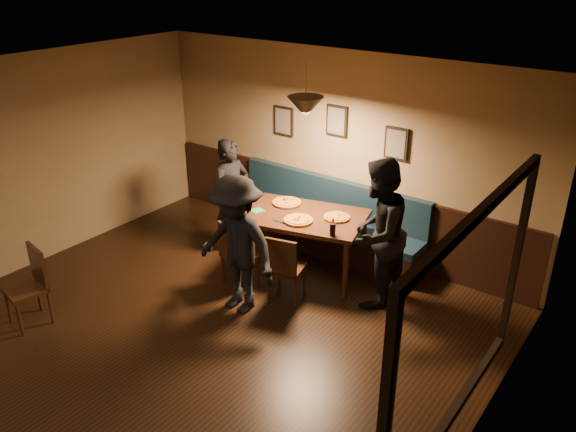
{
  "coord_description": "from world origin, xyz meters",
  "views": [
    {
      "loc": [
        3.96,
        -3.01,
        3.93
      ],
      "look_at": [
        0.14,
        2.17,
        0.95
      ],
      "focal_mm": 35.74,
      "sensor_mm": 36.0,
      "label": 1
    }
  ],
  "objects_px": {
    "dining_table": "(304,244)",
    "chair_near_right": "(286,267)",
    "tabasco_bottle": "(333,221)",
    "cafe_chair_far": "(25,288)",
    "diner_left": "(232,196)",
    "soda_glass": "(333,229)",
    "diner_right": "(377,234)",
    "chair_near_left": "(240,254)",
    "booth_bench": "(323,218)",
    "diner_front": "(237,245)"
  },
  "relations": [
    {
      "from": "diner_right",
      "to": "cafe_chair_far",
      "type": "height_order",
      "value": "diner_right"
    },
    {
      "from": "chair_near_left",
      "to": "tabasco_bottle",
      "type": "bearing_deg",
      "value": 55.35
    },
    {
      "from": "tabasco_bottle",
      "to": "diner_front",
      "type": "bearing_deg",
      "value": -117.88
    },
    {
      "from": "booth_bench",
      "to": "dining_table",
      "type": "distance_m",
      "value": 0.7
    },
    {
      "from": "chair_near_left",
      "to": "cafe_chair_far",
      "type": "bearing_deg",
      "value": -105.62
    },
    {
      "from": "booth_bench",
      "to": "soda_glass",
      "type": "distance_m",
      "value": 1.28
    },
    {
      "from": "booth_bench",
      "to": "diner_left",
      "type": "height_order",
      "value": "diner_left"
    },
    {
      "from": "tabasco_bottle",
      "to": "soda_glass",
      "type": "bearing_deg",
      "value": -58.66
    },
    {
      "from": "chair_near_right",
      "to": "cafe_chair_far",
      "type": "distance_m",
      "value": 3.01
    },
    {
      "from": "booth_bench",
      "to": "diner_front",
      "type": "xyz_separation_m",
      "value": [
        0.01,
        -1.86,
        0.35
      ]
    },
    {
      "from": "dining_table",
      "to": "chair_near_right",
      "type": "bearing_deg",
      "value": -87.14
    },
    {
      "from": "diner_right",
      "to": "chair_near_left",
      "type": "bearing_deg",
      "value": -68.16
    },
    {
      "from": "tabasco_bottle",
      "to": "cafe_chair_far",
      "type": "bearing_deg",
      "value": -129.84
    },
    {
      "from": "diner_right",
      "to": "diner_front",
      "type": "distance_m",
      "value": 1.65
    },
    {
      "from": "tabasco_bottle",
      "to": "cafe_chair_far",
      "type": "xyz_separation_m",
      "value": [
        -2.33,
        -2.8,
        -0.43
      ]
    },
    {
      "from": "booth_bench",
      "to": "diner_right",
      "type": "bearing_deg",
      "value": -31.18
    },
    {
      "from": "cafe_chair_far",
      "to": "diner_front",
      "type": "bearing_deg",
      "value": -126.03
    },
    {
      "from": "chair_near_right",
      "to": "tabasco_bottle",
      "type": "bearing_deg",
      "value": 53.62
    },
    {
      "from": "diner_front",
      "to": "cafe_chair_far",
      "type": "height_order",
      "value": "diner_front"
    },
    {
      "from": "dining_table",
      "to": "soda_glass",
      "type": "bearing_deg",
      "value": -39.46
    },
    {
      "from": "chair_near_right",
      "to": "diner_front",
      "type": "xyz_separation_m",
      "value": [
        -0.34,
        -0.5,
        0.4
      ]
    },
    {
      "from": "dining_table",
      "to": "diner_right",
      "type": "xyz_separation_m",
      "value": [
        1.1,
        -0.07,
        0.5
      ]
    },
    {
      "from": "soda_glass",
      "to": "cafe_chair_far",
      "type": "xyz_separation_m",
      "value": [
        -2.47,
        -2.57,
        -0.45
      ]
    },
    {
      "from": "dining_table",
      "to": "chair_near_right",
      "type": "height_order",
      "value": "chair_near_right"
    },
    {
      "from": "diner_left",
      "to": "tabasco_bottle",
      "type": "distance_m",
      "value": 1.65
    },
    {
      "from": "booth_bench",
      "to": "diner_right",
      "type": "distance_m",
      "value": 1.5
    },
    {
      "from": "diner_left",
      "to": "diner_right",
      "type": "xyz_separation_m",
      "value": [
        2.27,
        -0.0,
        0.1
      ]
    },
    {
      "from": "chair_near_right",
      "to": "cafe_chair_far",
      "type": "height_order",
      "value": "cafe_chair_far"
    },
    {
      "from": "chair_near_right",
      "to": "diner_left",
      "type": "relative_size",
      "value": 0.55
    },
    {
      "from": "diner_left",
      "to": "soda_glass",
      "type": "height_order",
      "value": "diner_left"
    },
    {
      "from": "diner_right",
      "to": "tabasco_bottle",
      "type": "xyz_separation_m",
      "value": [
        -0.63,
        0.02,
        -0.03
      ]
    },
    {
      "from": "chair_near_left",
      "to": "tabasco_bottle",
      "type": "height_order",
      "value": "tabasco_bottle"
    },
    {
      "from": "diner_left",
      "to": "diner_right",
      "type": "distance_m",
      "value": 2.28
    },
    {
      "from": "chair_near_left",
      "to": "diner_left",
      "type": "bearing_deg",
      "value": 154.43
    },
    {
      "from": "diner_left",
      "to": "booth_bench",
      "type": "bearing_deg",
      "value": -47.78
    },
    {
      "from": "diner_right",
      "to": "tabasco_bottle",
      "type": "relative_size",
      "value": 15.75
    },
    {
      "from": "chair_near_left",
      "to": "tabasco_bottle",
      "type": "relative_size",
      "value": 7.58
    },
    {
      "from": "dining_table",
      "to": "diner_left",
      "type": "xyz_separation_m",
      "value": [
        -1.18,
        -0.07,
        0.41
      ]
    },
    {
      "from": "cafe_chair_far",
      "to": "soda_glass",
      "type": "bearing_deg",
      "value": -123.79
    },
    {
      "from": "chair_near_left",
      "to": "dining_table",
      "type": "bearing_deg",
      "value": 76.82
    },
    {
      "from": "chair_near_left",
      "to": "diner_front",
      "type": "bearing_deg",
      "value": -33.56
    },
    {
      "from": "diner_left",
      "to": "diner_right",
      "type": "height_order",
      "value": "diner_right"
    },
    {
      "from": "diner_front",
      "to": "cafe_chair_far",
      "type": "bearing_deg",
      "value": -133.26
    },
    {
      "from": "soda_glass",
      "to": "tabasco_bottle",
      "type": "height_order",
      "value": "soda_glass"
    },
    {
      "from": "chair_near_left",
      "to": "diner_left",
      "type": "distance_m",
      "value": 1.06
    },
    {
      "from": "soda_glass",
      "to": "diner_front",
      "type": "bearing_deg",
      "value": -129.28
    },
    {
      "from": "chair_near_left",
      "to": "diner_left",
      "type": "height_order",
      "value": "diner_left"
    },
    {
      "from": "diner_left",
      "to": "soda_glass",
      "type": "relative_size",
      "value": 10.49
    },
    {
      "from": "soda_glass",
      "to": "booth_bench",
      "type": "bearing_deg",
      "value": 127.98
    },
    {
      "from": "booth_bench",
      "to": "chair_near_left",
      "type": "bearing_deg",
      "value": -102.77
    }
  ]
}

